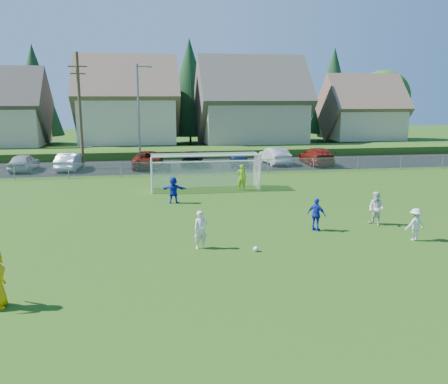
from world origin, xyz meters
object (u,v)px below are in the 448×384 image
at_px(player_white_a, 201,230).
at_px(goalkeeper, 242,177).
at_px(car_d, 192,158).
at_px(car_a, 24,162).
at_px(player_white_c, 415,224).
at_px(car_b, 70,162).
at_px(player_blue_a, 316,215).
at_px(car_f, 275,156).
at_px(soccer_ball, 256,249).
at_px(car_c, 148,159).
at_px(car_g, 317,156).
at_px(car_e, 239,159).
at_px(soccer_goal, 205,166).
at_px(player_white_b, 376,209).
at_px(player_blue_b, 173,190).

height_order(player_white_a, goalkeeper, goalkeeper).
bearing_deg(car_d, car_a, 10.71).
bearing_deg(player_white_c, car_b, -58.73).
distance_m(player_blue_a, car_f, 22.60).
bearing_deg(soccer_ball, car_c, 99.82).
distance_m(car_a, car_b, 3.80).
bearing_deg(player_white_a, car_g, 45.92).
distance_m(player_white_c, car_b, 29.98).
relative_size(soccer_ball, car_c, 0.04).
height_order(player_blue_a, car_b, player_blue_a).
xyz_separation_m(car_a, car_e, (18.79, -0.04, -0.05)).
height_order(player_white_a, car_f, player_white_a).
relative_size(goalkeeper, car_c, 0.32).
xyz_separation_m(player_white_a, goalkeeper, (4.22, 12.14, 0.07)).
bearing_deg(car_d, car_g, -177.72).
bearing_deg(car_e, car_g, -175.11).
height_order(car_a, car_e, car_a).
xyz_separation_m(player_white_c, car_c, (-11.58, 24.04, 0.04)).
relative_size(car_c, soccer_goal, 0.74).
height_order(car_b, car_g, car_g).
bearing_deg(player_white_b, player_blue_a, -106.56).
bearing_deg(player_blue_b, car_a, -36.67).
relative_size(car_a, car_e, 1.08).
relative_size(soccer_ball, player_white_b, 0.13).
xyz_separation_m(goalkeeper, car_b, (-12.97, 11.18, -0.14)).
relative_size(soccer_ball, car_g, 0.04).
distance_m(car_b, car_c, 6.74).
distance_m(goalkeeper, car_b, 17.13).
bearing_deg(car_a, soccer_goal, 147.45).
xyz_separation_m(soccer_ball, car_b, (-10.96, 24.12, 0.64)).
height_order(car_a, car_c, car_c).
bearing_deg(player_white_b, player_blue_b, -149.44).
relative_size(player_white_a, player_white_c, 1.11).
bearing_deg(car_b, player_blue_a, 129.44).
relative_size(player_white_c, car_f, 0.31).
relative_size(player_white_c, car_d, 0.31).
distance_m(player_white_b, car_f, 21.75).
bearing_deg(car_c, car_d, -168.81).
bearing_deg(car_f, soccer_goal, 49.62).
xyz_separation_m(player_white_a, car_d, (2.00, 24.17, -0.13)).
height_order(goalkeeper, car_b, goalkeeper).
distance_m(player_blue_b, car_a, 18.79).
bearing_deg(player_white_c, soccer_ball, -3.44).
distance_m(goalkeeper, car_e, 11.38).
relative_size(car_a, soccer_goal, 0.59).
distance_m(car_f, soccer_goal, 13.70).
bearing_deg(player_blue_a, car_b, -11.01).
relative_size(car_a, car_f, 0.91).
bearing_deg(car_g, player_white_b, 80.60).
relative_size(goalkeeper, car_d, 0.38).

